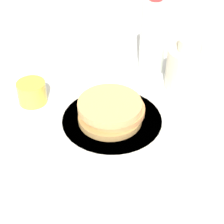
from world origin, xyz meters
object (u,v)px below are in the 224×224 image
at_px(juice_glass, 33,92).
at_px(water_bottle_near, 153,37).
at_px(cream_jug, 187,67).
at_px(pancake_stack, 111,111).
at_px(plate, 112,121).

xyz_separation_m(juice_glass, water_bottle_near, (-0.21, -0.26, 0.08)).
bearing_deg(cream_jug, pancake_stack, 64.01).
distance_m(plate, juice_glass, 0.21).
relative_size(plate, water_bottle_near, 1.12).
xyz_separation_m(pancake_stack, water_bottle_near, (0.00, -0.24, 0.07)).
bearing_deg(pancake_stack, plate, 163.54).
relative_size(plate, juice_glass, 3.58).
height_order(plate, pancake_stack, pancake_stack).
relative_size(pancake_stack, juice_glass, 2.26).
height_order(pancake_stack, water_bottle_near, water_bottle_near).
xyz_separation_m(plate, pancake_stack, (0.00, -0.00, 0.03)).
xyz_separation_m(pancake_stack, cream_jug, (-0.11, -0.22, 0.02)).
bearing_deg(cream_jug, water_bottle_near, -14.11).
bearing_deg(pancake_stack, cream_jug, -115.99).
bearing_deg(cream_jug, plate, 64.84).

